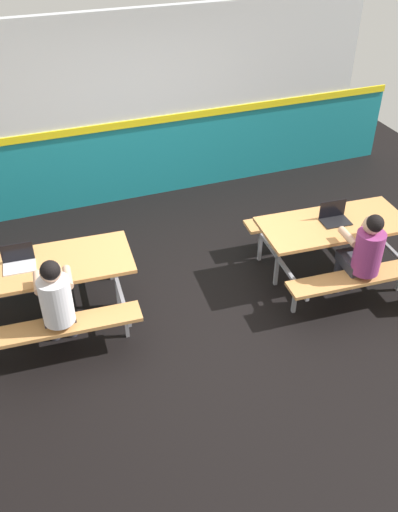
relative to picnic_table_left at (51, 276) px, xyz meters
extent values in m
cube|color=black|center=(1.57, -0.20, -0.58)|extent=(10.00, 10.00, 0.02)
cube|color=teal|center=(1.57, 2.30, -0.02)|extent=(8.00, 0.12, 1.10)
cube|color=yellow|center=(1.57, 2.24, 0.58)|extent=(8.00, 0.03, 0.10)
cube|color=silver|center=(1.57, 2.30, 1.33)|extent=(6.72, 0.12, 1.40)
cube|color=tan|center=(0.00, 0.00, 0.15)|extent=(1.73, 0.86, 0.04)
cube|color=tan|center=(-0.04, -0.63, -0.14)|extent=(1.61, 0.38, 0.04)
cube|color=tan|center=(0.04, 0.63, -0.14)|extent=(1.61, 0.38, 0.04)
cube|color=gray|center=(0.66, -0.04, -0.22)|extent=(0.04, 0.04, 0.70)
cube|color=gray|center=(0.66, -0.04, -0.18)|extent=(0.14, 1.55, 0.04)
cube|color=gray|center=(0.63, -0.55, -0.37)|extent=(0.04, 0.04, 0.41)
cube|color=gray|center=(0.69, 0.46, -0.37)|extent=(0.04, 0.04, 0.41)
cube|color=tan|center=(3.14, -0.35, 0.15)|extent=(1.73, 0.86, 0.04)
cube|color=tan|center=(3.10, -0.99, -0.14)|extent=(1.61, 0.38, 0.04)
cube|color=tan|center=(3.18, 0.28, -0.14)|extent=(1.61, 0.38, 0.04)
cube|color=gray|center=(2.48, -0.31, -0.22)|extent=(0.04, 0.04, 0.70)
cube|color=gray|center=(2.48, -0.31, -0.18)|extent=(0.14, 1.55, 0.04)
cube|color=gray|center=(2.44, -0.82, -0.37)|extent=(0.04, 0.04, 0.41)
cube|color=gray|center=(2.51, 0.20, -0.37)|extent=(0.04, 0.04, 0.41)
cube|color=gray|center=(3.80, -0.40, -0.22)|extent=(0.04, 0.04, 0.70)
cube|color=gray|center=(3.80, -0.40, -0.18)|extent=(0.14, 1.55, 0.04)
cube|color=gray|center=(3.83, 0.11, -0.37)|extent=(0.04, 0.04, 0.41)
cylinder|color=#2D2D38|center=(-0.09, -0.31, -0.35)|extent=(0.11, 0.11, 0.45)
cylinder|color=#2D2D38|center=(0.09, -0.32, -0.35)|extent=(0.11, 0.11, 0.45)
cube|color=#2D2D38|center=(-0.01, -0.46, -0.06)|extent=(0.32, 0.40, 0.12)
cylinder|color=silver|center=(-0.02, -0.64, 0.18)|extent=(0.30, 0.30, 0.48)
cylinder|color=tan|center=(-0.15, -0.43, 0.27)|extent=(0.10, 0.30, 0.08)
cylinder|color=tan|center=(0.13, -0.44, 0.27)|extent=(0.10, 0.30, 0.08)
sphere|color=tan|center=(-0.02, -0.62, 0.51)|extent=(0.20, 0.20, 0.20)
sphere|color=black|center=(-0.02, -0.64, 0.54)|extent=(0.18, 0.18, 0.18)
cylinder|color=#2D2D38|center=(3.08, -0.66, -0.35)|extent=(0.11, 0.11, 0.45)
cylinder|color=#2D2D38|center=(3.26, -0.67, -0.35)|extent=(0.11, 0.11, 0.45)
cube|color=#2D2D38|center=(3.16, -0.82, -0.06)|extent=(0.32, 0.40, 0.12)
cylinder|color=#8C3372|center=(3.15, -0.99, 0.18)|extent=(0.30, 0.30, 0.48)
cylinder|color=tan|center=(3.02, -0.78, 0.27)|extent=(0.10, 0.30, 0.08)
cylinder|color=tan|center=(3.30, -0.80, 0.27)|extent=(0.10, 0.30, 0.08)
sphere|color=tan|center=(3.15, -0.97, 0.51)|extent=(0.20, 0.20, 0.20)
sphere|color=black|center=(3.15, -1.00, 0.54)|extent=(0.18, 0.18, 0.18)
cube|color=silver|center=(-0.29, 0.02, 0.17)|extent=(0.33, 0.24, 0.01)
cube|color=black|center=(-0.28, 0.12, 0.29)|extent=(0.32, 0.03, 0.21)
cube|color=black|center=(3.15, -0.36, 0.17)|extent=(0.33, 0.24, 0.01)
cube|color=black|center=(3.16, -0.25, 0.29)|extent=(0.32, 0.03, 0.21)
camera|label=1|loc=(-0.14, -4.78, 3.55)|focal=38.90mm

